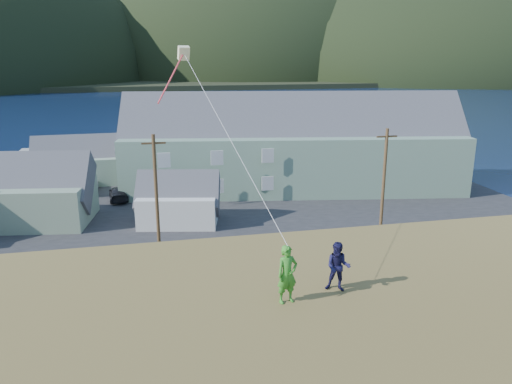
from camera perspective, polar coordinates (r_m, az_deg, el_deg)
ground at (r=35.04m, az=-10.41°, el=-9.27°), size 900.00×900.00×0.00m
grass_strip at (r=33.21m, az=-10.27°, el=-10.63°), size 110.00×8.00×0.10m
waterfront_lot at (r=50.97m, az=-11.16°, el=-1.25°), size 72.00×36.00×0.12m
wharf at (r=73.43m, az=-16.35°, el=3.88°), size 26.00×14.00×0.90m
far_shore at (r=362.10m, az=-12.53°, el=13.12°), size 900.00×320.00×2.00m
far_hills at (r=313.57m, az=-5.82°, el=13.25°), size 760.00×265.00×143.00m
lodge at (r=54.71m, az=4.17°, el=5.39°), size 37.54×16.02×12.79m
shed_palegreen_near at (r=47.71m, az=-24.43°, el=-0.04°), size 11.31×8.05×7.63m
shed_white at (r=44.08m, az=-8.86°, el=-0.89°), size 7.96×6.07×5.69m
shed_palegreen_far at (r=60.89m, az=-19.62°, el=3.33°), size 10.18×5.99×6.74m
utility_poles at (r=34.82m, az=-9.77°, el=-1.20°), size 31.79×0.24×9.31m
parked_cars at (r=55.65m, az=-20.67°, el=0.31°), size 23.59×10.47×1.54m
kite_flyer_green at (r=15.35m, az=3.59°, el=-9.38°), size 0.75×0.58×1.84m
kite_flyer_navy at (r=16.28m, az=9.37°, el=-8.44°), size 0.98×0.90×1.64m
kite_rig at (r=21.27m, az=-8.33°, el=14.81°), size 1.77×4.35×10.14m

